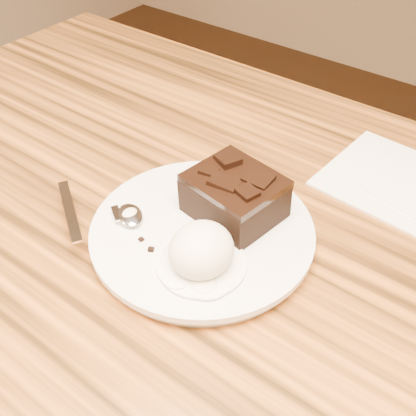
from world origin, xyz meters
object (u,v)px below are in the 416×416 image
Objects in this scene: spoon at (130,216)px; ice_cream_scoop at (201,250)px; napkin at (393,179)px; brownie at (234,198)px; plate at (202,234)px.

ice_cream_scoop is at bearing -60.84° from spoon.
brownie is at bearing -120.53° from napkin.
napkin is at bearing 59.47° from brownie.
brownie reaches higher than spoon.
spoon is at bearing -137.65° from brownie.
ice_cream_scoop is at bearing -76.95° from brownie.
plate is 0.05m from brownie.
brownie is 0.60× the size of napkin.
ice_cream_scoop is 0.28m from napkin.
ice_cream_scoop reaches higher than plate.
spoon is 0.32m from napkin.
plate is at bearing -108.66° from brownie.
ice_cream_scoop is 0.10m from spoon.
brownie is 1.39× the size of ice_cream_scoop.
spoon is (-0.07, -0.04, 0.01)m from plate.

